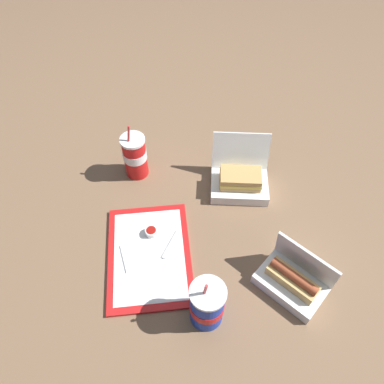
{
  "coord_description": "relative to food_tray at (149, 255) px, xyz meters",
  "views": [
    {
      "loc": [
        0.82,
        0.07,
        1.07
      ],
      "look_at": [
        0.03,
        -0.01,
        0.05
      ],
      "focal_mm": 35.0,
      "sensor_mm": 36.0,
      "label": 1
    }
  ],
  "objects": [
    {
      "name": "ground_plane",
      "position": [
        -0.27,
        0.12,
        -0.01
      ],
      "size": [
        3.2,
        3.2,
        0.0
      ],
      "primitive_type": "plane",
      "color": "brown"
    },
    {
      "name": "food_tray",
      "position": [
        0.0,
        0.0,
        0.0
      ],
      "size": [
        0.42,
        0.33,
        0.01
      ],
      "color": "red",
      "rests_on": "ground_plane"
    },
    {
      "name": "ketchup_cup",
      "position": [
        -0.07,
        -0.0,
        0.02
      ],
      "size": [
        0.04,
        0.04,
        0.02
      ],
      "color": "white",
      "rests_on": "food_tray"
    },
    {
      "name": "napkin_stack",
      "position": [
        0.01,
        -0.03,
        0.01
      ],
      "size": [
        0.13,
        0.13,
        0.0
      ],
      "primitive_type": "cube",
      "rotation": [
        0.0,
        0.0,
        0.42
      ],
      "color": "white",
      "rests_on": "food_tray"
    },
    {
      "name": "plastic_fork",
      "position": [
        -0.04,
        0.06,
        0.01
      ],
      "size": [
        0.11,
        0.05,
        0.0
      ],
      "primitive_type": "cube",
      "rotation": [
        0.0,
        0.0,
        -0.32
      ],
      "color": "white",
      "rests_on": "food_tray"
    },
    {
      "name": "clamshell_hotdog_front",
      "position": [
        0.06,
        0.44,
        0.03
      ],
      "size": [
        0.22,
        0.24,
        0.16
      ],
      "color": "white",
      "rests_on": "ground_plane"
    },
    {
      "name": "clamshell_sandwich_corner",
      "position": [
        -0.31,
        0.28,
        0.04
      ],
      "size": [
        0.2,
        0.21,
        0.17
      ],
      "color": "white",
      "rests_on": "ground_plane"
    },
    {
      "name": "soda_cup_center",
      "position": [
        -0.35,
        -0.1,
        0.08
      ],
      "size": [
        0.09,
        0.09,
        0.23
      ],
      "color": "red",
      "rests_on": "ground_plane"
    },
    {
      "name": "soda_cup_corner",
      "position": [
        0.17,
        0.19,
        0.08
      ],
      "size": [
        0.1,
        0.1,
        0.23
      ],
      "color": "#1938B7",
      "rests_on": "ground_plane"
    }
  ]
}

